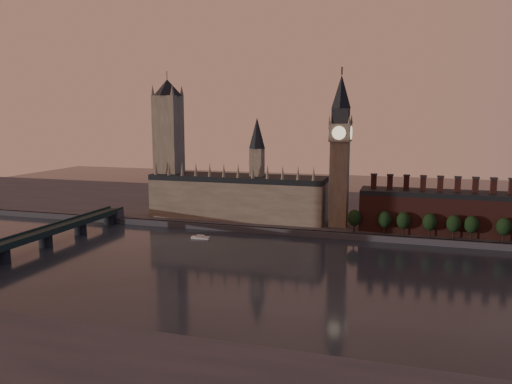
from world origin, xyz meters
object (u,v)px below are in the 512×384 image
big_ben (340,149)px  westminster_bridge (21,243)px  river_boat (200,237)px  victoria_tower (169,143)px

big_ben → westminster_bridge: big_ben is taller
river_boat → westminster_bridge: bearing=-144.8°
westminster_bridge → river_boat: bearing=38.8°
big_ben → westminster_bridge: 205.83m
river_boat → victoria_tower: bearing=128.8°
victoria_tower → big_ben: bearing=-2.2°
big_ben → river_boat: big_ben is taller
victoria_tower → big_ben: victoria_tower is taller
westminster_bridge → river_boat: (82.12, 66.10, -6.52)m
big_ben → westminster_bridge: bearing=-145.7°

